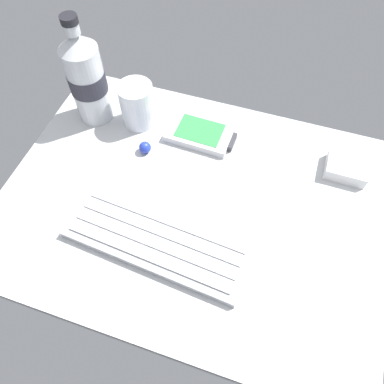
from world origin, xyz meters
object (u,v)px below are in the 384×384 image
water_bottle (87,78)px  handheld_device (201,133)px  trackball_mouse (145,147)px  juice_cup (137,106)px  charger_block (347,168)px  keyboard (159,238)px

water_bottle → handheld_device: bearing=3.0°
handheld_device → water_bottle: size_ratio=0.63×
water_bottle → trackball_mouse: size_ratio=9.45×
juice_cup → water_bottle: bearing=-173.1°
handheld_device → charger_block: charger_block is taller
keyboard → trackball_mouse: bearing=118.8°
water_bottle → charger_block: (47.86, 1.07, -7.81)cm
handheld_device → trackball_mouse: (-8.47, -6.79, 0.37)cm
trackball_mouse → handheld_device: bearing=38.7°
keyboard → handheld_device: bearing=90.8°
juice_cup → water_bottle: size_ratio=0.41×
juice_cup → trackball_mouse: (3.94, -6.73, -2.81)cm
keyboard → handheld_device: (-0.33, 22.80, -0.08)cm
keyboard → trackball_mouse: 18.28cm
handheld_device → juice_cup: bearing=-179.8°
keyboard → juice_cup: (-12.73, 22.75, 3.10)cm
handheld_device → trackball_mouse: 10.86cm
handheld_device → juice_cup: size_ratio=1.53×
keyboard → charger_block: bearing=40.7°
keyboard → water_bottle: (-21.39, 21.70, 8.20)cm
charger_block → trackball_mouse: (-35.26, -6.75, -0.10)cm
charger_block → trackball_mouse: size_ratio=3.18×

